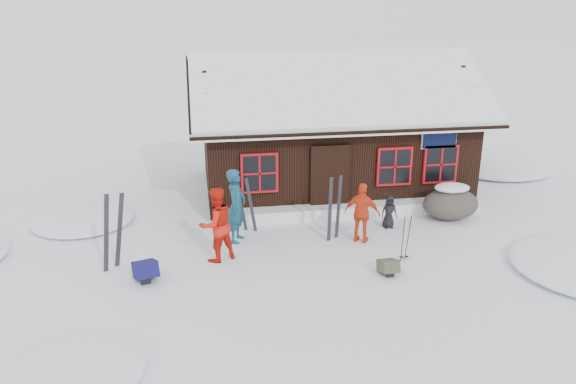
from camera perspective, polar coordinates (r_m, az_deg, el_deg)
name	(u,v)px	position (r m, az deg, el deg)	size (l,w,h in m)	color
ground	(316,252)	(13.92, 2.90, -6.09)	(120.00, 120.00, 0.00)	white
mountain_hut	(330,140)	(18.31, 4.26, 5.32)	(8.90, 6.09, 4.42)	black
snow_drift	(351,210)	(16.21, 6.40, -1.79)	(7.60, 0.60, 0.35)	white
snow_mounds	(360,220)	(15.97, 7.28, -2.83)	(20.60, 13.20, 0.48)	white
skier_teal	(236,206)	(14.22, -5.27, -1.40)	(0.70, 0.46, 1.92)	navy
skier_orange_left	(216,224)	(13.25, -7.30, -3.29)	(0.88, 0.69, 1.81)	red
skier_orange_right	(362,213)	(14.28, 7.55, -2.14)	(0.92, 0.38, 1.57)	red
skier_crouched	(389,212)	(15.41, 10.23, -2.00)	(0.44, 0.29, 0.91)	black
boulder	(451,203)	(16.42, 16.20, -1.08)	(1.59, 1.19, 0.92)	#534942
ski_pair_left	(113,232)	(13.39, -17.36, -3.93)	(0.60, 0.32, 1.85)	black
ski_pair_mid	(246,206)	(14.89, -4.26, -1.42)	(0.56, 0.15, 1.52)	black
ski_pair_right	(334,209)	(14.38, 4.72, -1.75)	(0.42, 0.23, 1.74)	black
ski_poles	(405,239)	(13.56, 11.84, -4.65)	(0.21, 0.10, 1.18)	black
backpack_blue	(146,273)	(12.91, -14.25, -7.96)	(0.49, 0.65, 0.35)	#12114A
backpack_olive	(388,269)	(12.97, 10.13, -7.68)	(0.38, 0.51, 0.28)	#404330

